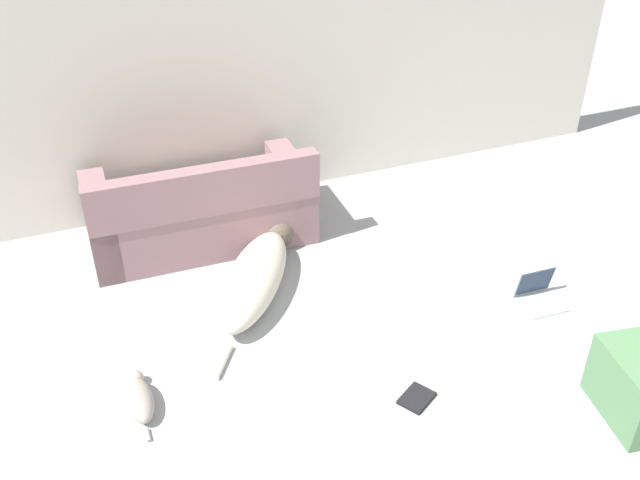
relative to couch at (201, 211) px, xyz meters
The scene contains 6 objects.
wall_back 1.52m from the couch, 34.89° to the left, with size 6.68×0.06×2.74m.
couch is the anchor object (origin of this frame).
dog 0.83m from the couch, 74.25° to the right, with size 1.08×1.53×0.30m.
cat 1.85m from the couch, 115.65° to the right, with size 0.16×0.55×0.14m.
laptop_open 2.67m from the couch, 39.00° to the right, with size 0.31×0.30×0.25m.
book_black 2.38m from the couch, 70.52° to the right, with size 0.27×0.25×0.02m.
Camera 1 is at (-1.77, -1.79, 3.24)m, focal length 40.00 mm.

